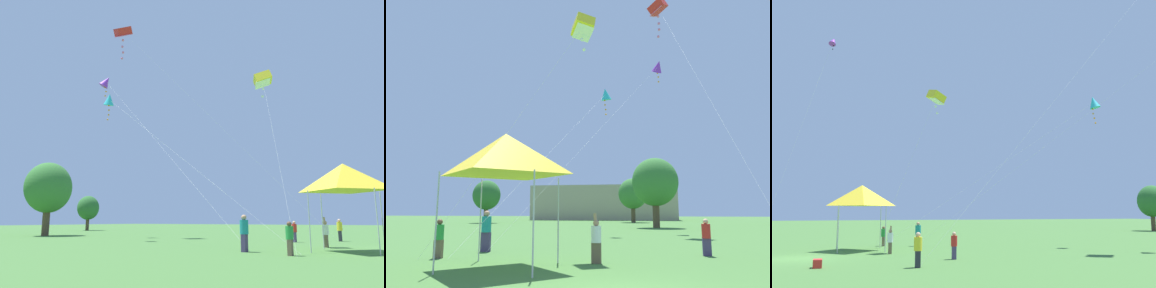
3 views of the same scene
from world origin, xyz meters
TOP-DOWN VIEW (x-y plane):
  - distant_building at (-7.88, 69.11)m, footprint 27.64×15.20m
  - tree_near_right at (1.42, 33.49)m, footprint 4.98×4.49m
  - tree_far_centre at (-1.67, 50.81)m, footprint 4.47×4.02m
  - tree_far_left at (-23.02, 44.46)m, footprint 4.15×3.73m
  - festival_tent at (-4.14, 3.71)m, footprint 3.36×3.36m
  - person_green_shirt at (-7.57, 5.68)m, footprint 0.36×0.36m
  - person_white_shirt at (-1.27, 5.37)m, footprint 0.36×0.36m
  - person_red_shirt at (2.93, 8.36)m, footprint 0.36×0.36m
  - person_teal_shirt at (-6.73, 8.23)m, footprint 0.43×0.43m
  - kite_yellow_box_1 at (-2.26, 8.50)m, footprint 6.54×4.00m
  - kite_purple_diamond_2 at (1.94, 26.56)m, footprint 9.30×19.36m
  - kite_cyan_diamond_3 at (-2.60, 21.70)m, footprint 5.03×17.05m
  - kite_red_box_4 at (2.06, 24.66)m, footprint 4.60×19.79m

SIDE VIEW (x-z plane):
  - person_red_shirt at x=2.93m, z-range 0.06..1.56m
  - person_green_shirt at x=-7.57m, z-range 0.06..1.56m
  - person_white_shirt at x=-1.27m, z-range -0.03..1.72m
  - person_teal_shirt at x=-6.73m, z-range 0.07..1.90m
  - distant_building at x=-7.88m, z-range 0.00..6.58m
  - festival_tent at x=-4.14m, z-range 1.51..5.95m
  - tree_far_left at x=-23.02m, z-range 0.91..7.17m
  - tree_far_centre at x=-1.67m, z-range 0.99..7.73m
  - tree_near_right at x=1.42m, z-range 1.10..8.62m
  - kite_yellow_box_1 at x=-2.26m, z-range 5.04..16.27m
  - kite_cyan_diamond_3 at x=-2.60m, z-range 5.38..17.37m
  - kite_purple_diamond_2 at x=1.94m, z-range 7.28..23.51m
  - kite_red_box_4 at x=2.06m, z-range 9.74..31.11m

